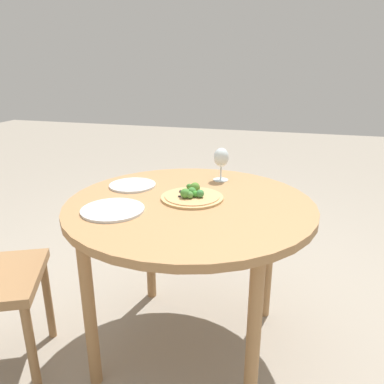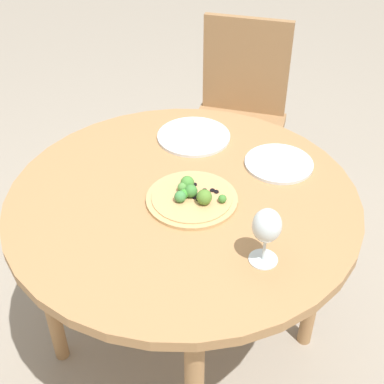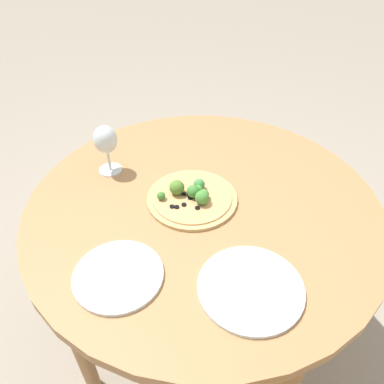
{
  "view_description": "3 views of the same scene",
  "coord_description": "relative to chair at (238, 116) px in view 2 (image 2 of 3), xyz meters",
  "views": [
    {
      "loc": [
        -1.39,
        -0.4,
        1.26
      ],
      "look_at": [
        0.04,
        0.0,
        0.75
      ],
      "focal_mm": 35.0,
      "sensor_mm": 36.0,
      "label": 1
    },
    {
      "loc": [
        0.81,
        -0.9,
        1.68
      ],
      "look_at": [
        0.04,
        0.0,
        0.75
      ],
      "focal_mm": 50.0,
      "sensor_mm": 36.0,
      "label": 2
    },
    {
      "loc": [
        -0.2,
        0.78,
        1.45
      ],
      "look_at": [
        0.04,
        0.0,
        0.75
      ],
      "focal_mm": 35.0,
      "sensor_mm": 36.0,
      "label": 3
    }
  ],
  "objects": [
    {
      "name": "plate_far",
      "position": [
        0.51,
        -0.49,
        0.24
      ],
      "size": [
        0.21,
        0.21,
        0.01
      ],
      "color": "silver",
      "rests_on": "dining_table"
    },
    {
      "name": "chair",
      "position": [
        0.0,
        0.0,
        0.0
      ],
      "size": [
        0.53,
        0.53,
        0.89
      ],
      "rotation": [
        0.0,
        0.0,
        0.45
      ],
      "color": "#997047",
      "rests_on": "ground_plane"
    },
    {
      "name": "ground_plane",
      "position": [
        0.38,
        -0.8,
        -0.49
      ],
      "size": [
        12.0,
        12.0,
        0.0
      ],
      "primitive_type": "plane",
      "color": "gray"
    },
    {
      "name": "pizza",
      "position": [
        0.42,
        -0.8,
        0.24
      ],
      "size": [
        0.26,
        0.26,
        0.06
      ],
      "color": "tan",
      "rests_on": "dining_table"
    },
    {
      "name": "plate_near",
      "position": [
        0.2,
        -0.54,
        0.24
      ],
      "size": [
        0.25,
        0.25,
        0.01
      ],
      "color": "silver",
      "rests_on": "dining_table"
    },
    {
      "name": "wine_glass",
      "position": [
        0.71,
        -0.87,
        0.34
      ],
      "size": [
        0.07,
        0.07,
        0.16
      ],
      "color": "silver",
      "rests_on": "dining_table"
    },
    {
      "name": "dining_table",
      "position": [
        0.38,
        -0.8,
        0.15
      ],
      "size": [
        1.03,
        1.03,
        0.72
      ],
      "color": "#A87A4C",
      "rests_on": "ground_plane"
    }
  ]
}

